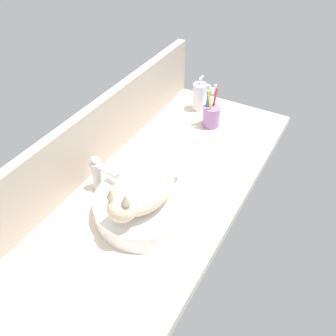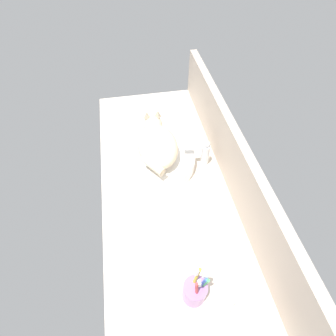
{
  "view_description": "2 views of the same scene",
  "coord_description": "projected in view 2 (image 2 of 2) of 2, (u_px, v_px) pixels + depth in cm",
  "views": [
    {
      "loc": [
        -80.52,
        -49.34,
        91.24
      ],
      "look_at": [
        1.22,
        -3.7,
        10.5
      ],
      "focal_mm": 40.0,
      "sensor_mm": 36.0,
      "label": 1
    },
    {
      "loc": [
        66.92,
        -12.19,
        90.61
      ],
      "look_at": [
        -0.5,
        0.13,
        10.03
      ],
      "focal_mm": 28.0,
      "sensor_mm": 36.0,
      "label": 2
    }
  ],
  "objects": [
    {
      "name": "cat",
      "position": [
        157.0,
        143.0,
        1.11
      ],
      "size": [
        32.38,
        17.57,
        14.0
      ],
      "color": "beige",
      "rests_on": "sink_basin"
    },
    {
      "name": "backsplash_panel",
      "position": [
        232.0,
        157.0,
        1.07
      ],
      "size": [
        136.74,
        3.6,
        24.58
      ],
      "primitive_type": "cube",
      "color": "#AD9E8E",
      "rests_on": "ground_plane"
    },
    {
      "name": "ground_plane",
      "position": [
        168.0,
        187.0,
        1.15
      ],
      "size": [
        136.74,
        56.49,
        4.0
      ],
      "primitive_type": "cube",
      "color": "beige"
    },
    {
      "name": "faucet",
      "position": [
        203.0,
        152.0,
        1.15
      ],
      "size": [
        4.11,
        11.86,
        13.6
      ],
      "color": "silver",
      "rests_on": "ground_plane"
    },
    {
      "name": "toothbrush_cup",
      "position": [
        196.0,
        291.0,
        0.8
      ],
      "size": [
        7.38,
        7.38,
        18.69
      ],
      "color": "#996BA8",
      "rests_on": "ground_plane"
    },
    {
      "name": "soap_dispenser",
      "position": [
        239.0,
        319.0,
        0.74
      ],
      "size": [
        6.25,
        6.25,
        15.51
      ],
      "color": "silver",
      "rests_on": "ground_plane"
    },
    {
      "name": "sink_basin",
      "position": [
        158.0,
        160.0,
        1.18
      ],
      "size": [
        32.82,
        32.82,
        6.75
      ],
      "primitive_type": "cylinder",
      "color": "white",
      "rests_on": "ground_plane"
    }
  ]
}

